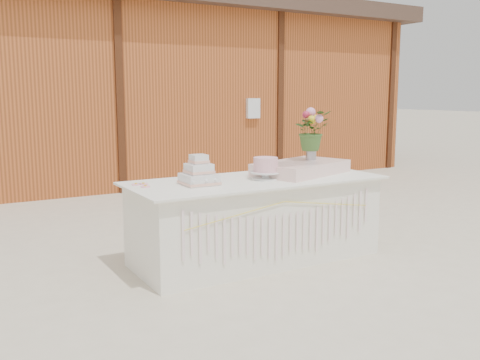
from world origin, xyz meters
The scene contains 9 objects.
ground centered at (0.00, 0.00, 0.00)m, with size 80.00×80.00×0.00m, color beige.
barn centered at (-0.01, 5.99, 1.68)m, with size 12.60×4.60×3.30m.
cake_table centered at (0.00, 0.00, 0.39)m, with size 2.40×1.00×0.77m.
wedding_cake centered at (-0.59, -0.01, 0.86)m, with size 0.30×0.30×0.26m.
pink_cake_stand centered at (0.07, -0.05, 0.88)m, with size 0.28×0.28×0.21m.
satin_runner centered at (0.55, 0.05, 0.83)m, with size 0.96×0.55×0.12m, color #FFD5CD.
flower_vase centered at (0.73, 0.13, 0.96)m, with size 0.11×0.11×0.14m, color #A3A2A7.
bouquet centered at (0.73, 0.13, 1.24)m, with size 0.36×0.31×0.40m, color #365A24.
loose_flowers centered at (-1.04, 0.06, 0.78)m, with size 0.16×0.38×0.02m, color pink, non-canonical shape.
Camera 1 is at (-2.59, -4.15, 1.55)m, focal length 40.00 mm.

